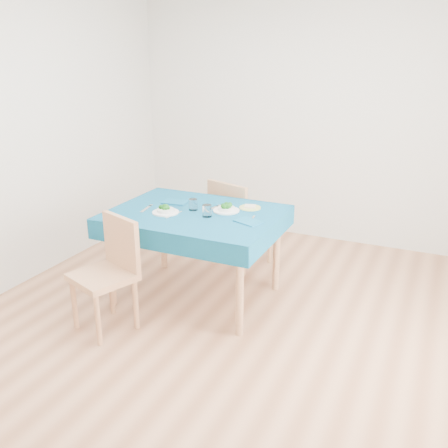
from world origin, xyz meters
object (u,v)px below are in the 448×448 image
at_px(table, 196,255).
at_px(bowl_near, 165,209).
at_px(chair_far, 242,206).
at_px(bowl_far, 226,207).
at_px(chair_near, 102,267).
at_px(side_plate, 250,208).

height_order(table, bowl_near, bowl_near).
distance_m(chair_far, bowl_far, 0.73).
distance_m(table, chair_near, 0.84).
relative_size(bowl_far, side_plate, 1.20).
xyz_separation_m(bowl_near, bowl_far, (0.42, 0.24, 0.00)).
xyz_separation_m(chair_far, bowl_near, (-0.28, -0.93, 0.21)).
bearing_deg(chair_far, chair_near, 92.39).
distance_m(bowl_near, bowl_far, 0.49).
relative_size(table, chair_far, 1.15).
distance_m(table, chair_far, 0.84).
height_order(bowl_near, bowl_far, same).
xyz_separation_m(table, chair_far, (0.08, 0.81, 0.21)).
bearing_deg(chair_far, table, 103.41).
bearing_deg(bowl_far, side_plate, 47.81).
xyz_separation_m(chair_near, bowl_far, (0.60, 0.86, 0.29)).
distance_m(table, bowl_near, 0.47).
relative_size(chair_near, chair_far, 0.86).
relative_size(table, side_plate, 7.55).
xyz_separation_m(chair_near, side_plate, (0.75, 1.02, 0.26)).
bearing_deg(bowl_near, chair_near, -106.08).
distance_m(table, bowl_far, 0.48).
bearing_deg(chair_far, bowl_far, 120.69).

